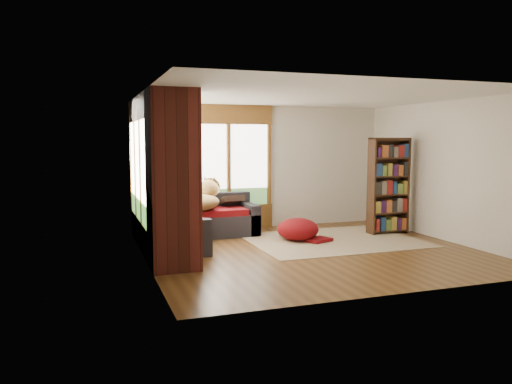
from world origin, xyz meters
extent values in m
plane|color=#4C3015|center=(0.00, 0.00, 0.00)|extent=(5.50, 5.50, 0.00)
plane|color=white|center=(0.00, 0.00, 2.60)|extent=(5.50, 5.50, 0.00)
cube|color=silver|center=(0.00, 2.50, 1.30)|extent=(5.50, 0.04, 2.60)
cube|color=silver|center=(0.00, -2.50, 1.30)|extent=(5.50, 0.04, 2.60)
cube|color=silver|center=(-2.75, 0.00, 1.30)|extent=(0.04, 5.00, 2.60)
cube|color=silver|center=(2.75, 0.00, 1.30)|extent=(0.04, 5.00, 2.60)
cube|color=brown|center=(-1.20, 2.47, 1.35)|extent=(2.82, 0.10, 1.90)
cube|color=white|center=(-1.20, 2.47, 1.35)|extent=(2.54, 0.09, 1.62)
cube|color=brown|center=(-2.72, 1.20, 1.35)|extent=(0.10, 2.62, 1.90)
cube|color=white|center=(-2.72, 1.20, 1.35)|extent=(0.09, 2.36, 1.62)
cube|color=#718052|center=(-2.69, 2.03, 1.75)|extent=(0.03, 0.72, 0.90)
cube|color=#471914|center=(-2.40, -0.35, 1.30)|extent=(0.70, 0.70, 2.60)
cube|color=black|center=(-1.65, 2.05, 0.21)|extent=(2.20, 0.90, 0.42)
cube|color=black|center=(-1.65, 2.40, 0.61)|extent=(2.20, 0.20, 0.38)
cube|color=black|center=(-0.65, 2.05, 0.30)|extent=(0.20, 0.90, 0.60)
cube|color=maroon|center=(-1.75, 1.93, 0.48)|extent=(1.90, 0.66, 0.12)
cube|color=black|center=(-2.30, 1.40, 0.21)|extent=(0.90, 2.20, 0.42)
cube|color=black|center=(-2.65, 1.40, 0.61)|extent=(0.20, 2.20, 0.38)
cube|color=black|center=(-2.30, 0.40, 0.30)|extent=(0.90, 0.20, 0.60)
cube|color=maroon|center=(-2.18, 1.05, 0.48)|extent=(0.66, 1.20, 0.12)
cube|color=maroon|center=(-2.18, 2.00, 0.48)|extent=(0.66, 0.66, 0.12)
cube|color=beige|center=(0.76, 0.68, 0.01)|extent=(3.10, 2.37, 0.01)
cube|color=#3D2314|center=(2.53, 0.97, 0.96)|extent=(0.04, 0.27, 1.92)
cube|color=#3D2314|center=(1.75, 0.97, 0.96)|extent=(0.04, 0.27, 1.92)
cube|color=#3D2314|center=(2.14, 1.10, 0.96)|extent=(0.82, 0.02, 1.92)
cube|color=#3D2314|center=(2.14, 0.97, 0.06)|extent=(0.74, 0.25, 0.03)
cube|color=#3D2314|center=(2.14, 0.97, 0.42)|extent=(0.74, 0.25, 0.03)
cube|color=#3D2314|center=(2.14, 0.97, 0.79)|extent=(0.74, 0.25, 0.03)
cube|color=#3D2314|center=(2.14, 0.97, 1.15)|extent=(0.74, 0.25, 0.03)
cube|color=#3D2314|center=(2.14, 0.97, 1.52)|extent=(0.74, 0.25, 0.03)
cube|color=#3D2314|center=(2.14, 0.97, 1.88)|extent=(0.74, 0.25, 0.03)
cube|color=#726659|center=(2.14, 0.95, 0.96)|extent=(0.70, 0.19, 1.76)
ellipsoid|color=maroon|center=(0.14, 0.90, 0.22)|extent=(0.79, 0.79, 0.42)
ellipsoid|color=olive|center=(-1.56, 1.60, 0.77)|extent=(1.08, 1.04, 0.31)
sphere|color=olive|center=(-1.31, 1.82, 0.91)|extent=(0.52, 0.52, 0.37)
cone|color=olive|center=(-1.35, 1.78, 1.06)|extent=(0.19, 0.19, 0.16)
ellipsoid|color=#412D19|center=(-2.16, 0.87, 0.73)|extent=(0.53, 0.78, 0.26)
sphere|color=#412D19|center=(-2.15, 1.15, 0.85)|extent=(0.32, 0.32, 0.31)
cone|color=#412D19|center=(-2.15, 1.10, 0.97)|extent=(0.12, 0.12, 0.13)
cube|color=#31241C|center=(-0.95, 2.26, 0.76)|extent=(0.45, 0.12, 0.45)
cube|color=#31241C|center=(-1.55, 2.26, 0.76)|extent=(0.45, 0.12, 0.45)
cube|color=#31241C|center=(-2.48, 1.80, 0.76)|extent=(0.45, 0.12, 0.45)
cube|color=#31241C|center=(-2.48, 0.70, 0.76)|extent=(0.45, 0.12, 0.45)
cube|color=maroon|center=(-2.15, 2.26, 0.76)|extent=(0.42, 0.12, 0.42)
camera|label=1|loc=(-3.62, -7.53, 1.88)|focal=35.00mm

